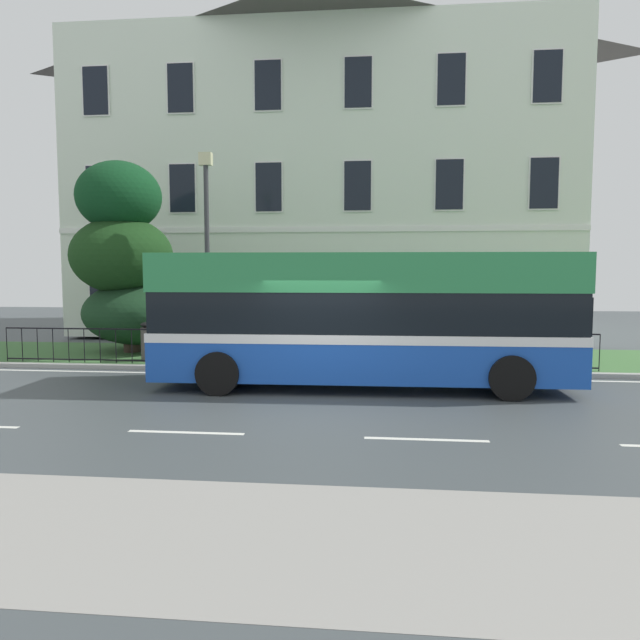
{
  "coord_description": "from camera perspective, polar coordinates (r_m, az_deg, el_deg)",
  "views": [
    {
      "loc": [
        1.26,
        -11.33,
        2.78
      ],
      "look_at": [
        -0.36,
        4.33,
        1.38
      ],
      "focal_mm": 33.42,
      "sensor_mm": 36.0,
      "label": 1
    }
  ],
  "objects": [
    {
      "name": "ground_plane",
      "position": [
        12.52,
        -0.01,
        -7.82
      ],
      "size": [
        60.0,
        56.0,
        0.18
      ],
      "color": "#3F4548"
    },
    {
      "name": "street_lamp_post",
      "position": [
        17.64,
        -10.77,
        7.51
      ],
      "size": [
        0.36,
        0.24,
        5.92
      ],
      "color": "#333338",
      "rests_on": "ground_plane"
    },
    {
      "name": "georgian_townhouse",
      "position": [
        27.53,
        0.66,
        13.68
      ],
      "size": [
        19.75,
        11.12,
        13.5
      ],
      "color": "silver",
      "rests_on": "ground_plane"
    },
    {
      "name": "evergreen_tree",
      "position": [
        19.51,
        -17.89,
        4.97
      ],
      "size": [
        3.63,
        3.66,
        5.88
      ],
      "color": "#423328",
      "rests_on": "ground_plane"
    },
    {
      "name": "litter_bin",
      "position": [
        17.61,
        -16.07,
        -1.97
      ],
      "size": [
        0.45,
        0.45,
        1.12
      ],
      "color": "#4C4742",
      "rests_on": "ground_plane"
    },
    {
      "name": "single_decker_bus",
      "position": [
        13.78,
        4.15,
        0.28
      ],
      "size": [
        9.55,
        2.81,
        3.09
      ],
      "rotation": [
        0.0,
        0.0,
        0.02
      ],
      "color": "blue",
      "rests_on": "ground_plane"
    },
    {
      "name": "iron_verge_railing",
      "position": [
        16.07,
        -3.1,
        -2.64
      ],
      "size": [
        16.15,
        0.04,
        0.97
      ],
      "color": "black",
      "rests_on": "ground_plane"
    }
  ]
}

